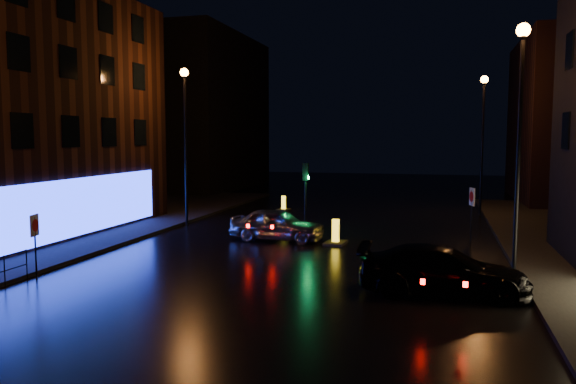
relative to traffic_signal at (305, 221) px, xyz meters
The scene contains 14 objects.
ground 14.06m from the traffic_signal, 85.10° to the right, with size 120.00×120.00×0.00m, color black.
pavement_left 14.14m from the traffic_signal, 154.89° to the right, with size 12.00×44.00×0.15m, color black.
building_far_left 26.50m from the traffic_signal, 125.18° to the left, with size 8.00×16.00×14.00m, color black.
building_far_right 24.83m from the traffic_signal, 48.01° to the left, with size 8.00×14.00×12.00m, color black.
street_lamp_lfar 8.32m from the traffic_signal, behind, with size 0.44×0.44×8.37m.
street_lamp_rnear 13.06m from the traffic_signal, 41.63° to the right, with size 0.44×0.44×8.37m.
street_lamp_rfar 13.06m from the traffic_signal, 41.63° to the left, with size 0.44×0.44×8.37m.
traffic_signal is the anchor object (origin of this frame).
silver_hatchback 3.10m from the traffic_signal, 101.74° to the right, with size 1.74×4.33×1.48m, color #929599.
dark_sedan 12.33m from the traffic_signal, 57.06° to the right, with size 2.06×5.07×1.47m, color black.
bollard_near 3.90m from the traffic_signal, 56.51° to the right, with size 0.95×1.34×1.12m.
bollard_far 7.99m from the traffic_signal, 113.51° to the left, with size 0.78×1.12×0.94m.
road_sign_left 13.64m from the traffic_signal, 118.36° to the right, with size 0.17×0.52×2.19m.
road_sign_right 8.17m from the traffic_signal, ahead, with size 0.22×0.59×2.46m.
Camera 1 is at (5.29, -13.60, 4.75)m, focal length 35.00 mm.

